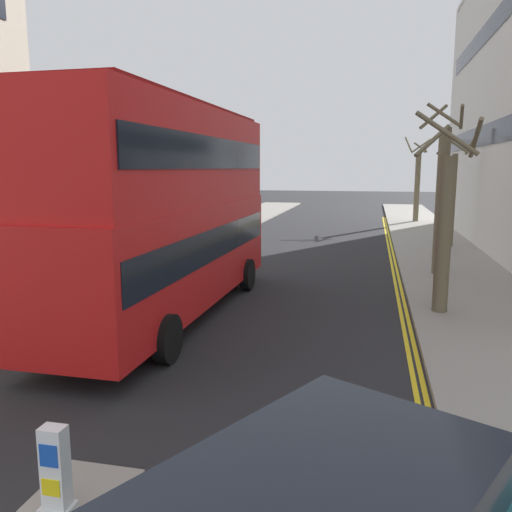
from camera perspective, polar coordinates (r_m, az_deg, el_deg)
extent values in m
cube|color=gray|center=(18.37, 22.27, -3.44)|extent=(4.00, 80.00, 0.14)
cube|color=gray|center=(20.60, -16.18, -1.73)|extent=(4.00, 80.00, 0.14)
cube|color=yellow|center=(16.20, 16.05, -5.03)|extent=(0.10, 56.00, 0.01)
cube|color=yellow|center=(16.19, 15.48, -5.01)|extent=(0.10, 56.00, 0.01)
cube|color=silver|center=(6.90, -20.95, -24.83)|extent=(0.36, 0.28, 0.16)
cube|color=white|center=(6.60, -21.26, -20.83)|extent=(0.28, 0.20, 0.95)
cube|color=blue|center=(6.44, -21.92, -19.79)|extent=(0.22, 0.01, 0.26)
cube|color=yellow|center=(6.63, -21.70, -22.66)|extent=(0.22, 0.01, 0.20)
cube|color=red|center=(14.19, -9.26, 0.34)|extent=(2.65, 10.83, 2.60)
cube|color=red|center=(14.01, -9.54, 10.69)|extent=(2.60, 10.62, 2.50)
cube|color=black|center=(14.14, -9.29, 1.54)|extent=(2.68, 10.40, 0.84)
cube|color=black|center=(14.01, -9.56, 11.10)|extent=(2.66, 10.19, 0.80)
cube|color=yellow|center=(19.09, -3.12, 7.51)|extent=(2.00, 0.09, 0.44)
cube|color=maroon|center=(14.09, -9.70, 15.98)|extent=(2.39, 9.75, 0.10)
cylinder|color=black|center=(17.92, -8.73, -1.66)|extent=(0.31, 1.04, 1.04)
cylinder|color=black|center=(17.15, -0.96, -2.07)|extent=(0.31, 1.04, 1.04)
cylinder|color=black|center=(12.18, -20.75, -7.64)|extent=(0.31, 1.04, 1.04)
cylinder|color=black|center=(11.01, -9.77, -8.98)|extent=(0.31, 1.04, 1.04)
cylinder|color=#2D2D38|center=(24.74, 20.04, 1.10)|extent=(0.22, 0.22, 0.85)
cube|color=red|center=(24.65, 20.14, 2.72)|extent=(0.34, 0.22, 0.56)
sphere|color=#9E7051|center=(24.61, 20.19, 3.62)|extent=(0.20, 0.20, 0.20)
cylinder|color=#6B6047|center=(14.74, 19.99, 2.16)|extent=(0.41, 0.41, 4.19)
cylinder|color=#6B6047|center=(14.74, 23.07, 11.87)|extent=(0.14, 1.32, 0.97)
cylinder|color=#6B6047|center=(15.05, 18.86, 11.94)|extent=(1.01, 0.89, 0.91)
cylinder|color=#6B6047|center=(13.90, 20.30, 12.59)|extent=(1.56, 0.47, 1.15)
cylinder|color=#6B6047|center=(27.51, 20.83, 5.74)|extent=(0.29, 0.29, 4.55)
cylinder|color=#6B6047|center=(27.77, 22.78, 11.52)|extent=(0.44, 1.63, 1.20)
cylinder|color=#6B6047|center=(27.88, 20.22, 11.37)|extent=(1.01, 0.91, 0.92)
cylinder|color=#6B6047|center=(26.84, 21.05, 11.49)|extent=(1.33, 0.43, 0.99)
cylinder|color=#6B6047|center=(39.80, 17.34, 7.27)|extent=(0.39, 0.39, 4.97)
cylinder|color=#6B6047|center=(39.91, 18.28, 11.32)|extent=(0.26, 1.08, 0.80)
cylinder|color=#6B6047|center=(40.47, 17.73, 11.48)|extent=(1.38, 0.48, 1.03)
cylinder|color=#6B6047|center=(39.57, 16.47, 11.70)|extent=(0.51, 1.59, 1.18)
cylinder|color=#6B6047|center=(39.35, 17.70, 11.33)|extent=(0.99, 0.26, 0.74)
cylinder|color=#6B6047|center=(20.15, 19.75, 5.63)|extent=(0.43, 0.43, 5.29)
cylinder|color=#6B6047|center=(20.19, 21.72, 14.05)|extent=(0.26, 1.07, 0.79)
cylinder|color=#6B6047|center=(20.63, 18.99, 14.32)|extent=(1.07, 0.89, 0.95)
cylinder|color=#6B6047|center=(19.63, 19.99, 14.43)|extent=(1.17, 0.45, 0.88)
cube|color=black|center=(26.99, 25.31, 22.83)|extent=(0.04, 24.64, 1.00)
cube|color=black|center=(26.23, 24.51, 12.24)|extent=(0.04, 24.64, 1.00)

